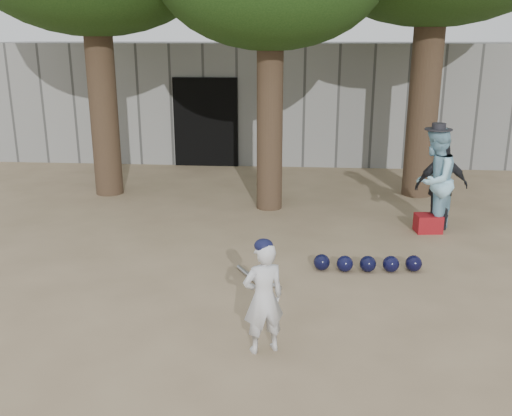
# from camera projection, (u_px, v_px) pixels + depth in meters

# --- Properties ---
(ground) EXTENTS (70.00, 70.00, 0.00)m
(ground) POSITION_uv_depth(u_px,v_px,m) (201.00, 304.00, 7.00)
(ground) COLOR #937C5E
(ground) RESTS_ON ground
(boy_player) EXTENTS (0.52, 0.44, 1.20)m
(boy_player) POSITION_uv_depth(u_px,v_px,m) (263.00, 298.00, 5.80)
(boy_player) COLOR silver
(boy_player) RESTS_ON ground
(spectator_blue) EXTENTS (0.99, 1.06, 1.75)m
(spectator_blue) POSITION_uv_depth(u_px,v_px,m) (434.00, 180.00, 9.41)
(spectator_blue) COLOR #94CCE5
(spectator_blue) RESTS_ON ground
(spectator_dark) EXTENTS (0.91, 0.45, 1.50)m
(spectator_dark) POSITION_uv_depth(u_px,v_px,m) (441.00, 186.00, 9.53)
(spectator_dark) COLOR black
(spectator_dark) RESTS_ON ground
(red_bag) EXTENTS (0.45, 0.36, 0.30)m
(red_bag) POSITION_uv_depth(u_px,v_px,m) (428.00, 223.00, 9.56)
(red_bag) COLOR maroon
(red_bag) RESTS_ON ground
(back_building) EXTENTS (16.00, 5.24, 3.00)m
(back_building) POSITION_uv_depth(u_px,v_px,m) (261.00, 96.00, 16.43)
(back_building) COLOR gray
(back_building) RESTS_ON ground
(helmet_row) EXTENTS (1.51, 0.31, 0.23)m
(helmet_row) POSITION_uv_depth(u_px,v_px,m) (368.00, 263.00, 7.95)
(helmet_row) COLOR black
(helmet_row) RESTS_ON ground
(bat_pile) EXTENTS (0.67, 0.71, 0.06)m
(bat_pile) POSITION_uv_depth(u_px,v_px,m) (255.00, 278.00, 7.70)
(bat_pile) COLOR #ACAEB3
(bat_pile) RESTS_ON ground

